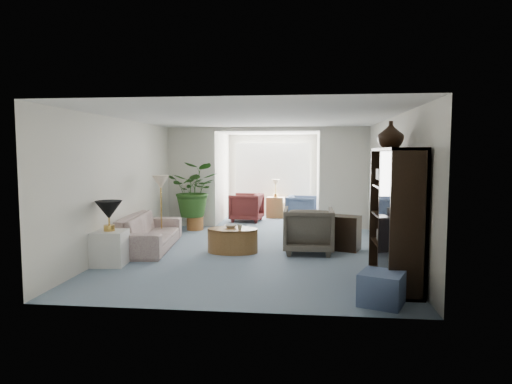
# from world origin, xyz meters

# --- Properties ---
(floor) EXTENTS (6.00, 6.00, 0.00)m
(floor) POSITION_xyz_m (0.00, 0.00, 0.00)
(floor) COLOR gray
(floor) RESTS_ON ground
(sunroom_floor) EXTENTS (2.60, 2.60, 0.00)m
(sunroom_floor) POSITION_xyz_m (0.00, 4.10, 0.00)
(sunroom_floor) COLOR gray
(sunroom_floor) RESTS_ON ground
(back_pier_left) EXTENTS (1.20, 0.12, 2.50)m
(back_pier_left) POSITION_xyz_m (-1.90, 3.00, 1.25)
(back_pier_left) COLOR silver
(back_pier_left) RESTS_ON ground
(back_pier_right) EXTENTS (1.20, 0.12, 2.50)m
(back_pier_right) POSITION_xyz_m (1.90, 3.00, 1.25)
(back_pier_right) COLOR silver
(back_pier_right) RESTS_ON ground
(back_header) EXTENTS (2.60, 0.12, 0.10)m
(back_header) POSITION_xyz_m (0.00, 3.00, 2.45)
(back_header) COLOR silver
(back_header) RESTS_ON back_pier_left
(window_pane) EXTENTS (2.20, 0.02, 1.50)m
(window_pane) POSITION_xyz_m (0.00, 5.18, 1.40)
(window_pane) COLOR white
(window_blinds) EXTENTS (2.20, 0.02, 1.50)m
(window_blinds) POSITION_xyz_m (0.00, 5.15, 1.40)
(window_blinds) COLOR white
(framed_picture) EXTENTS (0.04, 0.50, 0.40)m
(framed_picture) POSITION_xyz_m (2.46, -0.10, 1.70)
(framed_picture) COLOR #BDAF97
(sofa) EXTENTS (1.11, 2.33, 0.66)m
(sofa) POSITION_xyz_m (-2.06, 0.31, 0.33)
(sofa) COLOR beige
(sofa) RESTS_ON ground
(end_table) EXTENTS (0.57, 0.57, 0.57)m
(end_table) POSITION_xyz_m (-2.26, -1.04, 0.29)
(end_table) COLOR white
(end_table) RESTS_ON ground
(table_lamp) EXTENTS (0.44, 0.44, 0.30)m
(table_lamp) POSITION_xyz_m (-2.26, -1.04, 0.92)
(table_lamp) COLOR black
(table_lamp) RESTS_ON end_table
(floor_lamp) EXTENTS (0.36, 0.36, 0.28)m
(floor_lamp) POSITION_xyz_m (-2.06, 1.03, 1.25)
(floor_lamp) COLOR #F5E3C3
(floor_lamp) RESTS_ON ground
(coffee_table) EXTENTS (0.96, 0.96, 0.45)m
(coffee_table) POSITION_xyz_m (-0.39, 0.14, 0.23)
(coffee_table) COLOR olive
(coffee_table) RESTS_ON ground
(coffee_bowl) EXTENTS (0.24, 0.24, 0.06)m
(coffee_bowl) POSITION_xyz_m (-0.44, 0.24, 0.48)
(coffee_bowl) COLOR white
(coffee_bowl) RESTS_ON coffee_table
(coffee_cup) EXTENTS (0.10, 0.10, 0.09)m
(coffee_cup) POSITION_xyz_m (-0.24, 0.04, 0.49)
(coffee_cup) COLOR beige
(coffee_cup) RESTS_ON coffee_table
(wingback_chair) EXTENTS (0.91, 0.94, 0.85)m
(wingback_chair) POSITION_xyz_m (1.02, 0.28, 0.43)
(wingback_chair) COLOR #665E51
(wingback_chair) RESTS_ON ground
(side_table_dark) EXTENTS (0.66, 0.60, 0.66)m
(side_table_dark) POSITION_xyz_m (1.72, 0.58, 0.33)
(side_table_dark) COLOR black
(side_table_dark) RESTS_ON ground
(entertainment_cabinet) EXTENTS (0.46, 1.74, 1.93)m
(entertainment_cabinet) POSITION_xyz_m (2.23, -1.55, 0.96)
(entertainment_cabinet) COLOR black
(entertainment_cabinet) RESTS_ON ground
(cabinet_urn) EXTENTS (0.39, 0.39, 0.41)m
(cabinet_urn) POSITION_xyz_m (2.23, -1.05, 2.13)
(cabinet_urn) COLOR black
(cabinet_urn) RESTS_ON entertainment_cabinet
(ottoman) EXTENTS (0.65, 0.65, 0.40)m
(ottoman) POSITION_xyz_m (1.90, -2.54, 0.20)
(ottoman) COLOR slate
(ottoman) RESTS_ON ground
(plant_pot) EXTENTS (0.40, 0.40, 0.32)m
(plant_pot) POSITION_xyz_m (-1.69, 2.48, 0.16)
(plant_pot) COLOR #AE6832
(plant_pot) RESTS_ON ground
(house_plant) EXTENTS (1.19, 1.03, 1.32)m
(house_plant) POSITION_xyz_m (-1.69, 2.48, 0.98)
(house_plant) COLOR #29541C
(house_plant) RESTS_ON plant_pot
(sunroom_chair_blue) EXTENTS (0.87, 0.85, 0.72)m
(sunroom_chair_blue) POSITION_xyz_m (0.87, 3.96, 0.36)
(sunroom_chair_blue) COLOR slate
(sunroom_chair_blue) RESTS_ON ground
(sunroom_chair_maroon) EXTENTS (0.92, 0.90, 0.77)m
(sunroom_chair_maroon) POSITION_xyz_m (-0.63, 3.96, 0.38)
(sunroom_chair_maroon) COLOR #5C221F
(sunroom_chair_maroon) RESTS_ON ground
(sunroom_table) EXTENTS (0.52, 0.43, 0.60)m
(sunroom_table) POSITION_xyz_m (0.12, 4.71, 0.30)
(sunroom_table) COLOR olive
(sunroom_table) RESTS_ON ground
(shelf_clutter) EXTENTS (0.30, 0.99, 1.06)m
(shelf_clutter) POSITION_xyz_m (2.18, -1.55, 1.20)
(shelf_clutter) COLOR #3C3936
(shelf_clutter) RESTS_ON entertainment_cabinet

